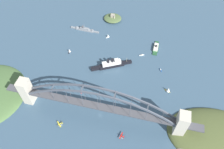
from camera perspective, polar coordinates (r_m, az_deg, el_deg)
The scene contains 15 objects.
ground_plane at distance 350.03m, azimuth -3.12°, elevation -10.61°, with size 1400.00×1400.00×0.00m, color #385166.
harbor_arch_bridge at distance 325.62m, azimuth -3.33°, elevation -8.26°, with size 300.84×17.41×68.63m.
headland_east_shore at distance 368.19m, azimuth 26.44°, elevation -15.04°, with size 159.33×100.26×27.80m.
ocean_liner at distance 403.87m, azimuth -0.17°, elevation 2.70°, with size 71.29×41.74×19.67m.
naval_cruiser at distance 485.44m, azimuth -7.21°, elevation 11.66°, with size 64.77×8.80×16.68m.
harbor_ferry_steamer at distance 448.52m, azimuth 11.42°, elevation 6.91°, with size 10.28×39.93×7.66m.
fort_island_mid_harbor at distance 511.01m, azimuth 0.17°, elevation 14.57°, with size 40.16×36.38×14.14m.
seaplane_taxiing_near_bridge at distance 332.44m, azimuth 2.51°, elevation -15.82°, with size 7.80×10.80×5.02m.
seaplane_second_in_formation at distance 349.52m, azimuth -13.53°, elevation -12.55°, with size 10.08×9.96×4.68m.
small_boat_0 at distance 381.51m, azimuth 14.53°, elevation -3.90°, with size 10.42×8.19×10.63m.
small_boat_1 at distance 439.13m, azimuth -11.09°, elevation 6.18°, with size 5.61×8.90×9.27m.
small_boat_2 at distance 431.42m, azimuth 7.81°, elevation 5.09°, with size 9.75×5.93×2.20m.
small_boat_3 at distance 411.58m, azimuth 12.61°, elevation 1.19°, with size 5.44×7.64×2.35m.
small_boat_4 at distance 463.73m, azimuth -1.05°, elevation 10.09°, with size 7.34×7.57×8.39m.
channel_marker_buoy at distance 374.18m, azimuth -8.10°, elevation -4.76°, with size 2.20×2.20×2.75m.
Camera 1 is at (57.66, -156.91, 307.54)m, focal length 34.90 mm.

